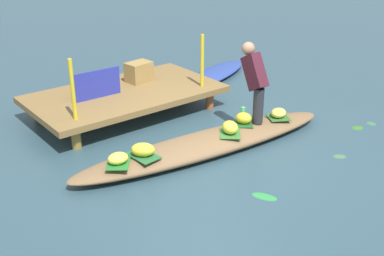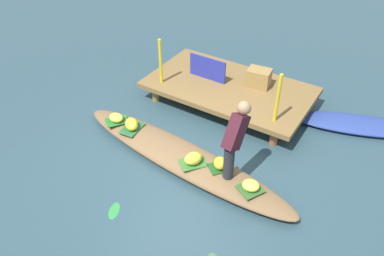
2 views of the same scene
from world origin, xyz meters
name	(u,v)px [view 1 (image 1 of 2)]	position (x,y,z in m)	size (l,w,h in m)	color
canal_water	(208,151)	(0.00, 0.00, 0.00)	(40.00, 40.00, 0.00)	#2F4A56
dock_platform	(125,94)	(-0.18, 1.98, 0.35)	(3.20, 1.80, 0.41)	brown
vendor_boat	(208,144)	(0.00, 0.00, 0.12)	(4.23, 0.75, 0.24)	brown
moored_boat	(213,75)	(2.26, 2.53, 0.08)	(2.39, 0.64, 0.16)	#2D428F
leaf_mat_0	(118,163)	(-1.44, 0.07, 0.24)	(0.38, 0.28, 0.01)	#256E2A
banana_bunch_0	(118,158)	(-1.44, 0.07, 0.31)	(0.27, 0.22, 0.15)	#E9E549
leaf_mat_1	(243,123)	(0.72, 0.01, 0.24)	(0.34, 0.26, 0.01)	#1E5220
banana_bunch_1	(244,118)	(0.72, 0.01, 0.33)	(0.25, 0.20, 0.17)	gold
leaf_mat_2	(230,133)	(0.31, -0.13, 0.24)	(0.41, 0.29, 0.01)	#38732F
banana_bunch_2	(230,127)	(0.31, -0.13, 0.33)	(0.29, 0.22, 0.18)	yellow
leaf_mat_3	(278,117)	(1.32, -0.15, 0.24)	(0.31, 0.34, 0.01)	#326227
banana_bunch_3	(279,113)	(1.32, -0.15, 0.31)	(0.22, 0.26, 0.15)	#F7E453
leaf_mat_4	(143,156)	(-1.07, 0.06, 0.24)	(0.44, 0.29, 0.01)	#276232
banana_bunch_4	(143,150)	(-1.07, 0.06, 0.33)	(0.32, 0.22, 0.18)	yellow
vendor_person	(255,78)	(0.92, 0.03, 0.92)	(0.23, 0.53, 1.19)	#28282D
water_bottle	(243,114)	(0.79, 0.11, 0.35)	(0.07, 0.07, 0.22)	#49B66B
market_banner	(98,84)	(-0.68, 1.98, 0.64)	(0.80, 0.03, 0.46)	#28309D
railing_post_west	(73,90)	(-1.38, 1.38, 0.86)	(0.06, 0.06, 0.91)	gold
railing_post_east	(202,61)	(1.02, 1.38, 0.86)	(0.06, 0.06, 0.91)	gold
produce_crate	(139,72)	(0.30, 2.28, 0.58)	(0.44, 0.32, 0.35)	olive
drifting_plant_0	(371,123)	(2.76, -0.91, 0.00)	(0.16, 0.14, 0.01)	#387045
drifting_plant_1	(265,196)	(-0.26, -1.39, 0.00)	(0.32, 0.15, 0.01)	#2E8D40
drifting_plant_2	(358,128)	(2.43, -0.87, 0.00)	(0.20, 0.15, 0.01)	#377623
drifting_plant_3	(340,156)	(1.36, -1.30, 0.00)	(0.18, 0.13, 0.01)	#427045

